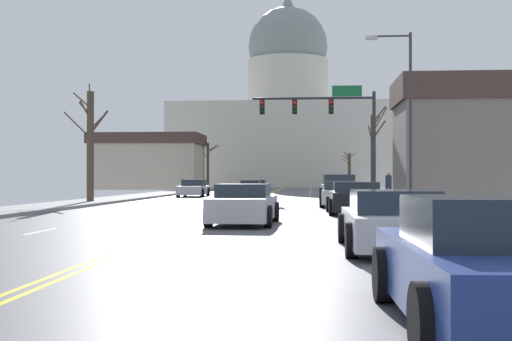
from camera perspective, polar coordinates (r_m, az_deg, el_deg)
ground at (r=31.58m, az=-1.97°, el=-3.11°), size 20.00×180.00×0.20m
signal_gantry at (r=44.60m, az=6.19°, el=4.46°), size 7.91×0.41×7.17m
street_lamp_right at (r=32.80m, az=12.21°, el=5.45°), size 2.14×0.24×8.00m
capitol_building at (r=104.34m, az=2.65°, el=3.72°), size 33.31×21.54×29.58m
pickup_truck_near_00 at (r=40.60m, az=6.92°, el=-1.56°), size 2.36×5.27×1.58m
sedan_near_01 at (r=33.63m, az=6.98°, el=-1.99°), size 2.06×4.63×1.23m
sedan_near_02 at (r=27.02m, az=8.18°, el=-2.33°), size 2.17×4.32×1.25m
sedan_near_03 at (r=20.88m, az=-1.01°, el=-2.90°), size 2.00×4.50×1.23m
sedan_near_04 at (r=13.79m, az=11.20°, el=-4.19°), size 1.99×4.65×1.18m
sedan_near_05 at (r=6.95m, az=19.00°, el=-7.61°), size 1.99×4.30×1.26m
sedan_oncoming_00 at (r=50.45m, az=-5.19°, el=-1.51°), size 1.99×4.53×1.26m
sedan_oncoming_01 at (r=60.15m, az=-0.47°, el=-1.38°), size 2.05×4.23×1.17m
sedan_oncoming_02 at (r=71.98m, az=0.13°, el=-1.26°), size 2.10×4.68×1.13m
flank_building_00 at (r=81.03m, az=-8.93°, el=0.76°), size 12.62×7.88×6.43m
flank_building_01 at (r=54.93m, az=17.82°, el=2.71°), size 12.18×8.50×8.92m
bare_tree_00 at (r=84.40m, az=7.72°, el=0.06°), size 1.80×1.57×4.41m
bare_tree_01 at (r=38.01m, az=-13.56°, el=2.23°), size 2.09×2.53×6.16m
bare_tree_02 at (r=48.87m, az=9.69°, el=1.53°), size 1.35×2.22×6.24m
bare_tree_03 at (r=82.80m, az=-3.98°, el=0.57°), size 2.06×2.05×5.46m
pedestrian_00 at (r=37.97m, az=10.92°, el=-1.15°), size 0.35×0.34×1.60m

